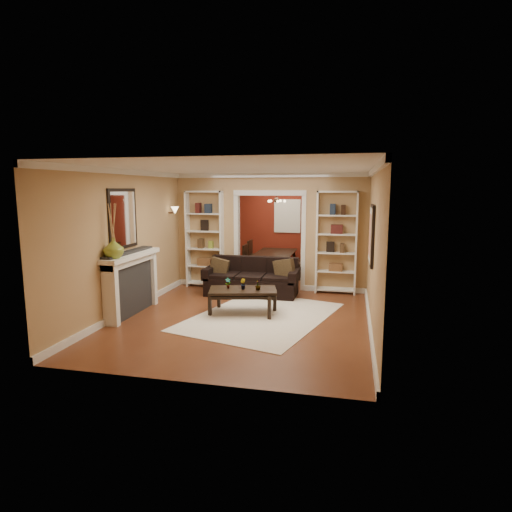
% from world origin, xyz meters
% --- Properties ---
extents(floor, '(8.00, 8.00, 0.00)m').
position_xyz_m(floor, '(0.00, 0.00, 0.00)').
color(floor, brown).
rests_on(floor, ground).
extents(ceiling, '(8.00, 8.00, 0.00)m').
position_xyz_m(ceiling, '(0.00, 0.00, 2.70)').
color(ceiling, white).
rests_on(ceiling, ground).
extents(wall_back, '(8.00, 0.00, 8.00)m').
position_xyz_m(wall_back, '(0.00, 4.00, 1.35)').
color(wall_back, tan).
rests_on(wall_back, ground).
extents(wall_front, '(8.00, 0.00, 8.00)m').
position_xyz_m(wall_front, '(0.00, -4.00, 1.35)').
color(wall_front, tan).
rests_on(wall_front, ground).
extents(wall_left, '(0.00, 8.00, 8.00)m').
position_xyz_m(wall_left, '(-2.25, 0.00, 1.35)').
color(wall_left, tan).
rests_on(wall_left, ground).
extents(wall_right, '(0.00, 8.00, 8.00)m').
position_xyz_m(wall_right, '(2.25, 0.00, 1.35)').
color(wall_right, tan).
rests_on(wall_right, ground).
extents(partition_wall, '(4.50, 0.15, 2.70)m').
position_xyz_m(partition_wall, '(0.00, 1.20, 1.35)').
color(partition_wall, tan).
rests_on(partition_wall, floor).
extents(red_back_panel, '(4.44, 0.04, 2.64)m').
position_xyz_m(red_back_panel, '(0.00, 3.97, 1.32)').
color(red_back_panel, maroon).
rests_on(red_back_panel, floor).
extents(dining_window, '(0.78, 0.03, 0.98)m').
position_xyz_m(dining_window, '(0.00, 3.93, 1.55)').
color(dining_window, '#8CA5CC').
rests_on(dining_window, wall_back).
extents(area_rug, '(2.94, 3.55, 0.01)m').
position_xyz_m(area_rug, '(0.31, -1.14, 0.01)').
color(area_rug, white).
rests_on(area_rug, floor).
extents(sofa, '(2.09, 0.90, 0.82)m').
position_xyz_m(sofa, '(-0.26, 0.45, 0.41)').
color(sofa, black).
rests_on(sofa, floor).
extents(pillow_left, '(0.41, 0.15, 0.41)m').
position_xyz_m(pillow_left, '(-1.00, 0.43, 0.60)').
color(pillow_left, '#503C22').
rests_on(pillow_left, sofa).
extents(pillow_right, '(0.48, 0.31, 0.47)m').
position_xyz_m(pillow_right, '(0.48, 0.43, 0.63)').
color(pillow_right, '#503C22').
rests_on(pillow_right, sofa).
extents(coffee_table, '(1.37, 0.96, 0.47)m').
position_xyz_m(coffee_table, '(-0.09, -1.01, 0.24)').
color(coffee_table, black).
rests_on(coffee_table, floor).
extents(plant_left, '(0.13, 0.12, 0.20)m').
position_xyz_m(plant_left, '(-0.38, -1.01, 0.57)').
color(plant_left, '#336626').
rests_on(plant_left, coffee_table).
extents(plant_center, '(0.14, 0.14, 0.20)m').
position_xyz_m(plant_center, '(-0.09, -1.01, 0.57)').
color(plant_center, '#336626').
rests_on(plant_center, coffee_table).
extents(plant_right, '(0.13, 0.13, 0.18)m').
position_xyz_m(plant_right, '(0.20, -1.01, 0.57)').
color(plant_right, '#336626').
rests_on(plant_right, coffee_table).
extents(bookshelf_left, '(0.90, 0.30, 2.30)m').
position_xyz_m(bookshelf_left, '(-1.55, 1.03, 1.15)').
color(bookshelf_left, white).
rests_on(bookshelf_left, floor).
extents(bookshelf_right, '(0.90, 0.30, 2.30)m').
position_xyz_m(bookshelf_right, '(1.55, 1.03, 1.15)').
color(bookshelf_right, white).
rests_on(bookshelf_right, floor).
extents(fireplace, '(0.32, 1.70, 1.16)m').
position_xyz_m(fireplace, '(-2.09, -1.50, 0.58)').
color(fireplace, white).
rests_on(fireplace, floor).
extents(vase, '(0.41, 0.41, 0.36)m').
position_xyz_m(vase, '(-2.09, -2.09, 1.34)').
color(vase, olive).
rests_on(vase, fireplace).
extents(mirror, '(0.03, 0.95, 1.10)m').
position_xyz_m(mirror, '(-2.23, -1.50, 1.80)').
color(mirror, silver).
rests_on(mirror, wall_left).
extents(wall_sconce, '(0.18, 0.18, 0.22)m').
position_xyz_m(wall_sconce, '(-2.15, 0.55, 1.83)').
color(wall_sconce, '#FFE0A5').
rests_on(wall_sconce, wall_left).
extents(framed_art, '(0.04, 0.85, 1.05)m').
position_xyz_m(framed_art, '(2.21, -1.00, 1.55)').
color(framed_art, black).
rests_on(framed_art, wall_right).
extents(dining_table, '(1.82, 1.01, 0.64)m').
position_xyz_m(dining_table, '(-0.11, 2.68, 0.32)').
color(dining_table, black).
rests_on(dining_table, floor).
extents(dining_chair_nw, '(0.51, 0.51, 0.89)m').
position_xyz_m(dining_chair_nw, '(-0.66, 2.38, 0.45)').
color(dining_chair_nw, black).
rests_on(dining_chair_nw, floor).
extents(dining_chair_ne, '(0.41, 0.41, 0.81)m').
position_xyz_m(dining_chair_ne, '(0.44, 2.38, 0.40)').
color(dining_chair_ne, black).
rests_on(dining_chair_ne, floor).
extents(dining_chair_sw, '(0.57, 0.57, 0.94)m').
position_xyz_m(dining_chair_sw, '(-0.66, 2.98, 0.47)').
color(dining_chair_sw, black).
rests_on(dining_chair_sw, floor).
extents(dining_chair_se, '(0.40, 0.40, 0.77)m').
position_xyz_m(dining_chair_se, '(0.44, 2.98, 0.38)').
color(dining_chair_se, black).
rests_on(dining_chair_se, floor).
extents(chandelier, '(0.50, 0.50, 0.30)m').
position_xyz_m(chandelier, '(0.00, 2.70, 2.02)').
color(chandelier, '#352218').
rests_on(chandelier, ceiling).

